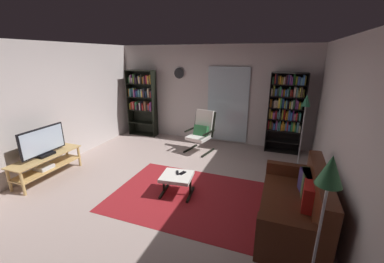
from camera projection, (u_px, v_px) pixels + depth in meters
The scene contains 18 objects.
ground_plane at pixel (165, 188), 4.45m from camera, with size 7.02×7.02×0.00m, color #B49D95.
wall_back at pixel (211, 94), 6.65m from camera, with size 5.60×0.06×2.60m, color beige.
wall_left at pixel (44, 108), 4.95m from camera, with size 0.06×6.00×2.60m, color beige.
wall_right at pixel (348, 138), 3.15m from camera, with size 0.06×6.00×2.60m, color beige.
glass_door_panel at pixel (228, 105), 6.50m from camera, with size 1.10×0.01×2.00m, color silver.
area_rug at pixel (188, 196), 4.19m from camera, with size 2.57×1.89×0.01m, color maroon.
tv_stand at pixel (46, 163), 4.75m from camera, with size 0.44×1.37×0.47m.
television at pixel (43, 143), 4.63m from camera, with size 0.20×0.92×0.56m.
bookshelf_near_tv at pixel (142, 98), 7.15m from camera, with size 0.85×0.30×1.92m.
bookshelf_near_sofa at pixel (286, 108), 5.83m from camera, with size 0.82×0.30×1.95m.
leather_sofa at pixel (297, 206), 3.39m from camera, with size 0.81×1.70×0.87m.
lounge_armchair at pixel (201, 130), 6.08m from camera, with size 0.69×0.76×1.02m.
ottoman at pixel (177, 178), 4.18m from camera, with size 0.58×0.54×0.37m.
tv_remote at pixel (178, 173), 4.22m from camera, with size 0.04×0.14×0.02m, color black.
cell_phone at pixel (183, 173), 4.22m from camera, with size 0.07×0.14×0.01m, color black.
floor_lamp_by_sofa at pixel (327, 188), 1.96m from camera, with size 0.22×0.22×1.59m.
floor_lamp_by_shelf at pixel (305, 111), 4.99m from camera, with size 0.22×0.22×1.57m.
wall_clock at pixel (179, 73), 6.71m from camera, with size 0.29×0.03×0.29m.
Camera 1 is at (1.84, -3.50, 2.34)m, focal length 22.71 mm.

